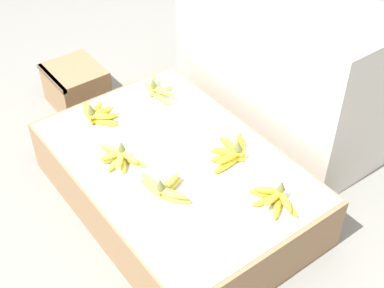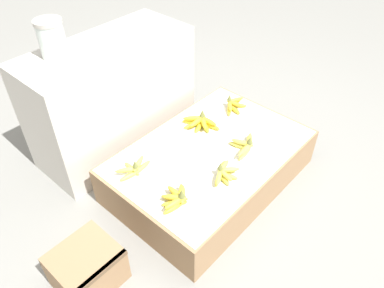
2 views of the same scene
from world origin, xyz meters
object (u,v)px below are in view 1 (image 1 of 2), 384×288
object	(u,v)px
banana_bunch_middle_left	(157,90)
banana_bunch_front_midleft	(119,157)
banana_bunch_front_left	(97,114)
banana_bunch_middle_right	(275,199)
banana_bunch_middle_midright	(232,152)
wooden_crate	(76,86)
banana_bunch_front_midright	(164,189)
foam_tray_white	(335,20)

from	to	relation	value
banana_bunch_middle_left	banana_bunch_front_midleft	bearing A→B (deg)	-52.23
banana_bunch_front_left	banana_bunch_middle_right	distance (m)	0.92
banana_bunch_middle_midright	wooden_crate	bearing A→B (deg)	-169.30
banana_bunch_front_midright	banana_bunch_middle_midright	size ratio (longest dim) A/B	0.92
banana_bunch_front_left	banana_bunch_middle_left	xyz separation A→B (m)	(0.00, 0.33, -0.00)
wooden_crate	foam_tray_white	bearing A→B (deg)	31.60
banana_bunch_front_left	foam_tray_white	xyz separation A→B (m)	(0.60, 0.81, 0.48)
banana_bunch_middle_midright	banana_bunch_front_midright	bearing A→B (deg)	-88.95
banana_bunch_front_midright	banana_bunch_middle_midright	world-z (taller)	banana_bunch_middle_midright
wooden_crate	banana_bunch_front_midleft	bearing A→B (deg)	-13.27
banana_bunch_middle_midright	foam_tray_white	xyz separation A→B (m)	(0.03, 0.48, 0.48)
banana_bunch_front_midright	banana_bunch_middle_right	distance (m)	0.43
banana_bunch_middle_midright	banana_bunch_middle_right	distance (m)	0.31
wooden_crate	banana_bunch_middle_midright	distance (m)	1.11
banana_bunch_front_left	foam_tray_white	bearing A→B (deg)	53.31
wooden_crate	banana_bunch_front_midleft	size ratio (longest dim) A/B	1.43
banana_bunch_front_midleft	foam_tray_white	world-z (taller)	foam_tray_white
banana_bunch_middle_left	banana_bunch_middle_right	distance (m)	0.87
banana_bunch_front_left	foam_tray_white	size ratio (longest dim) A/B	0.86
banana_bunch_front_midleft	banana_bunch_middle_right	world-z (taller)	same
banana_bunch_middle_midright	foam_tray_white	bearing A→B (deg)	86.00
banana_bunch_front_midleft	banana_bunch_middle_midright	distance (m)	0.47
banana_bunch_front_left	banana_bunch_middle_midright	size ratio (longest dim) A/B	0.88
banana_bunch_middle_left	banana_bunch_middle_right	bearing A→B (deg)	-2.54
banana_bunch_front_midleft	banana_bunch_middle_right	size ratio (longest dim) A/B	0.96
banana_bunch_front_left	wooden_crate	bearing A→B (deg)	165.94
banana_bunch_middle_midright	banana_bunch_middle_right	bearing A→B (deg)	-6.97
banana_bunch_middle_right	foam_tray_white	distance (m)	0.76
banana_bunch_front_midleft	banana_bunch_front_midright	xyz separation A→B (m)	(0.27, 0.05, 0.00)
banana_bunch_middle_right	banana_bunch_middle_midright	bearing A→B (deg)	173.03
banana_bunch_front_left	banana_bunch_middle_right	world-z (taller)	banana_bunch_front_left
wooden_crate	banana_bunch_front_midleft	world-z (taller)	banana_bunch_front_midleft
banana_bunch_front_midright	foam_tray_white	distance (m)	0.96
wooden_crate	banana_bunch_front_left	xyz separation A→B (m)	(0.51, -0.13, 0.18)
wooden_crate	banana_bunch_middle_left	size ratio (longest dim) A/B	1.35
banana_bunch_front_midright	banana_bunch_middle_right	bearing A→B (deg)	46.56
banana_bunch_front_left	banana_bunch_middle_midright	bearing A→B (deg)	30.10
banana_bunch_front_midleft	banana_bunch_middle_right	xyz separation A→B (m)	(0.56, 0.36, 0.00)
banana_bunch_front_left	banana_bunch_middle_right	size ratio (longest dim) A/B	0.99
banana_bunch_front_midleft	banana_bunch_middle_midright	bearing A→B (deg)	56.64
banana_bunch_front_left	banana_bunch_middle_left	bearing A→B (deg)	89.80
wooden_crate	banana_bunch_front_left	bearing A→B (deg)	-14.06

